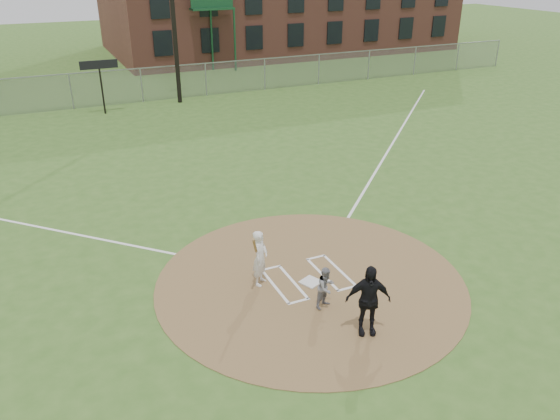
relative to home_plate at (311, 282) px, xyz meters
name	(u,v)px	position (x,y,z in m)	size (l,w,h in m)	color
ground	(310,281)	(0.03, 0.08, -0.04)	(140.00, 140.00, 0.00)	#375E20
dirt_circle	(310,281)	(0.03, 0.08, -0.03)	(8.40, 8.40, 0.02)	olive
home_plate	(311,282)	(0.00, 0.00, 0.00)	(0.48, 0.48, 0.03)	silver
foul_line_first	(392,144)	(9.03, 9.08, -0.03)	(0.10, 24.00, 0.01)	white
catcher	(326,287)	(-0.17, -1.13, 0.54)	(0.54, 0.42, 1.11)	gray
umpire	(368,300)	(0.20, -2.43, 0.88)	(1.05, 0.44, 1.78)	black
batters_boxes	(308,278)	(0.03, 0.23, -0.01)	(2.08, 1.88, 0.01)	white
batter_at_plate	(260,258)	(-1.25, 0.53, 0.78)	(0.81, 1.02, 1.78)	white
outfield_fence	(142,85)	(0.03, 22.08, 0.98)	(56.08, 0.08, 2.03)	slate
scoreboard_sign	(99,70)	(-2.47, 20.28, 2.35)	(2.00, 0.10, 2.93)	black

